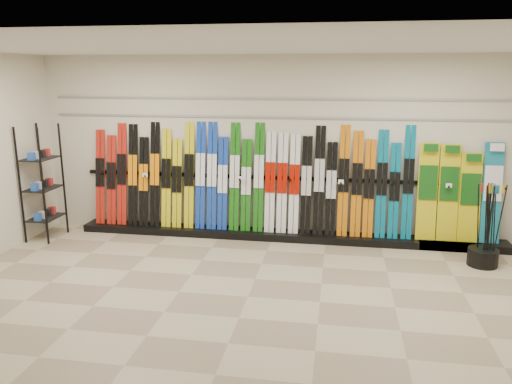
# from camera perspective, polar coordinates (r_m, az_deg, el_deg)

# --- Properties ---
(floor) EXTENTS (8.00, 8.00, 0.00)m
(floor) POSITION_cam_1_polar(r_m,az_deg,el_deg) (6.33, -0.94, -11.88)
(floor) COLOR gray
(floor) RESTS_ON ground
(back_wall) EXTENTS (8.00, 0.00, 8.00)m
(back_wall) POSITION_cam_1_polar(r_m,az_deg,el_deg) (8.28, 2.15, 5.07)
(back_wall) COLOR beige
(back_wall) RESTS_ON floor
(ceiling) EXTENTS (8.00, 8.00, 0.00)m
(ceiling) POSITION_cam_1_polar(r_m,az_deg,el_deg) (5.72, -1.06, 16.39)
(ceiling) COLOR silver
(ceiling) RESTS_ON back_wall
(ski_rack_base) EXTENTS (8.00, 0.40, 0.12)m
(ski_rack_base) POSITION_cam_1_polar(r_m,az_deg,el_deg) (8.37, 3.40, -4.99)
(ski_rack_base) COLOR black
(ski_rack_base) RESTS_ON floor
(skis) EXTENTS (5.38, 0.30, 1.82)m
(skis) POSITION_cam_1_polar(r_m,az_deg,el_deg) (8.31, -1.08, 1.30)
(skis) COLOR #B31C11
(skis) RESTS_ON ski_rack_base
(snowboards) EXTENTS (1.26, 0.24, 1.56)m
(snowboards) POSITION_cam_1_polar(r_m,az_deg,el_deg) (8.40, 22.19, -0.21)
(snowboards) COLOR gold
(snowboards) RESTS_ON ski_rack_base
(accessory_rack) EXTENTS (0.40, 0.60, 1.89)m
(accessory_rack) POSITION_cam_1_polar(r_m,az_deg,el_deg) (8.93, -23.24, 0.99)
(accessory_rack) COLOR black
(accessory_rack) RESTS_ON floor
(pole_bin) EXTENTS (0.42, 0.42, 0.25)m
(pole_bin) POSITION_cam_1_polar(r_m,az_deg,el_deg) (7.93, 24.48, -6.80)
(pole_bin) COLOR black
(pole_bin) RESTS_ON floor
(ski_poles) EXTENTS (0.40, 0.24, 1.18)m
(ski_poles) POSITION_cam_1_polar(r_m,az_deg,el_deg) (7.80, 25.07, -3.45)
(ski_poles) COLOR black
(ski_poles) RESTS_ON pole_bin
(slatwall_rail_0) EXTENTS (7.60, 0.02, 0.03)m
(slatwall_rail_0) POSITION_cam_1_polar(r_m,az_deg,el_deg) (8.20, 2.17, 8.51)
(slatwall_rail_0) COLOR gray
(slatwall_rail_0) RESTS_ON back_wall
(slatwall_rail_1) EXTENTS (7.60, 0.02, 0.03)m
(slatwall_rail_1) POSITION_cam_1_polar(r_m,az_deg,el_deg) (8.18, 2.18, 10.60)
(slatwall_rail_1) COLOR gray
(slatwall_rail_1) RESTS_ON back_wall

